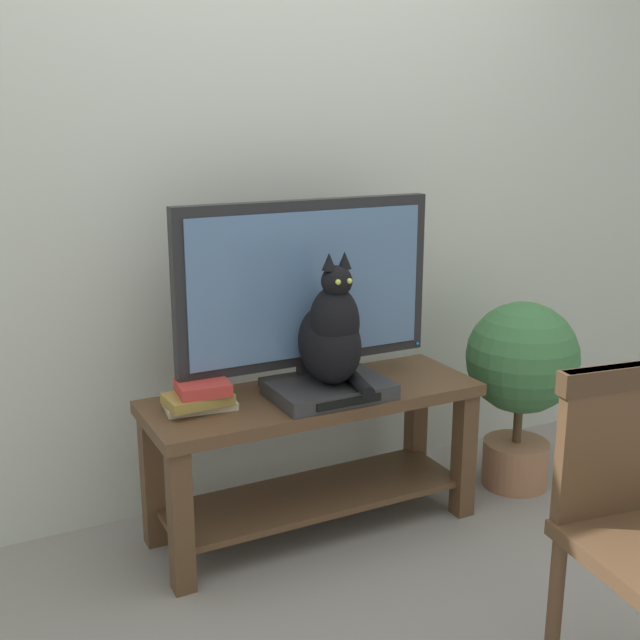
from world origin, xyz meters
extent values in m
plane|color=gray|center=(0.00, 0.00, 0.00)|extent=(12.00, 12.00, 0.00)
cube|color=#B7BCB2|center=(0.00, 0.91, 1.40)|extent=(7.00, 0.12, 2.80)
cube|color=#513823|center=(-0.02, 0.46, 0.52)|extent=(1.22, 0.43, 0.04)
cube|color=#513823|center=(-0.58, 0.30, 0.25)|extent=(0.07, 0.07, 0.49)
cube|color=#513823|center=(0.53, 0.30, 0.25)|extent=(0.07, 0.07, 0.49)
cube|color=#513823|center=(-0.58, 0.63, 0.25)|extent=(0.07, 0.07, 0.49)
cube|color=#513823|center=(0.53, 0.63, 0.25)|extent=(0.07, 0.07, 0.49)
cube|color=#513823|center=(-0.02, 0.46, 0.13)|extent=(1.12, 0.35, 0.02)
cube|color=black|center=(-0.02, 0.53, 0.55)|extent=(0.29, 0.20, 0.03)
cube|color=black|center=(-0.02, 0.53, 0.60)|extent=(0.06, 0.04, 0.06)
cube|color=black|center=(-0.02, 0.53, 0.92)|extent=(0.96, 0.05, 0.59)
cube|color=#4C6B93|center=(-0.02, 0.50, 0.92)|extent=(0.89, 0.01, 0.51)
sphere|color=#2672F2|center=(0.44, 0.50, 0.65)|extent=(0.01, 0.01, 0.01)
cube|color=#2D2D30|center=(0.01, 0.40, 0.56)|extent=(0.41, 0.29, 0.05)
cube|color=black|center=(0.01, 0.25, 0.56)|extent=(0.25, 0.01, 0.03)
ellipsoid|color=black|center=(0.01, 0.40, 0.73)|extent=(0.20, 0.29, 0.28)
ellipsoid|color=black|center=(0.01, 0.36, 0.82)|extent=(0.17, 0.19, 0.25)
sphere|color=black|center=(0.01, 0.35, 0.96)|extent=(0.11, 0.11, 0.11)
cone|color=black|center=(-0.02, 0.35, 1.03)|extent=(0.05, 0.05, 0.06)
cone|color=black|center=(0.03, 0.35, 1.03)|extent=(0.05, 0.05, 0.06)
sphere|color=#B2C64C|center=(-0.02, 0.30, 0.97)|extent=(0.02, 0.02, 0.02)
sphere|color=#B2C64C|center=(0.03, 0.30, 0.97)|extent=(0.02, 0.02, 0.02)
cylinder|color=black|center=(0.06, 0.30, 0.61)|extent=(0.09, 0.24, 0.04)
cylinder|color=#513823|center=(0.15, -0.60, 0.23)|extent=(0.04, 0.04, 0.46)
cube|color=#513823|center=(0.34, -0.61, 0.70)|extent=(0.42, 0.09, 0.40)
cube|color=#412C1C|center=(0.34, -0.61, 0.87)|extent=(0.44, 0.10, 0.06)
cube|color=beige|center=(-0.44, 0.50, 0.55)|extent=(0.25, 0.16, 0.02)
cube|color=olive|center=(-0.45, 0.48, 0.58)|extent=(0.22, 0.15, 0.04)
cube|color=#B2332D|center=(-0.43, 0.48, 0.62)|extent=(0.18, 0.17, 0.04)
cylinder|color=#9E6B4C|center=(0.89, 0.41, 0.10)|extent=(0.27, 0.27, 0.19)
cylinder|color=#332319|center=(0.89, 0.41, 0.18)|extent=(0.25, 0.25, 0.02)
cylinder|color=#4C3823|center=(0.89, 0.41, 0.28)|extent=(0.04, 0.04, 0.18)
sphere|color=#386B3D|center=(0.89, 0.41, 0.55)|extent=(0.45, 0.45, 0.45)
camera|label=1|loc=(-1.22, -1.92, 1.50)|focal=44.40mm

